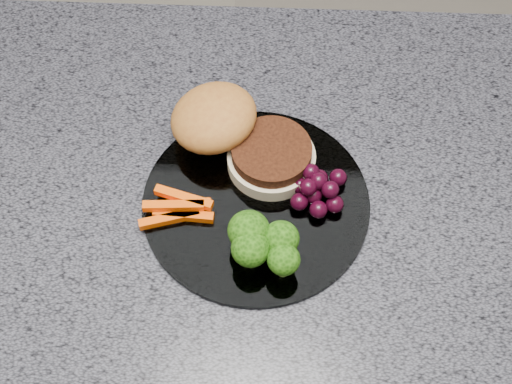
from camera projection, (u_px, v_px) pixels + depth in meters
island_cabinet at (187, 333)px, 1.23m from camera, size 1.20×0.60×0.86m
countertop at (157, 196)px, 0.85m from camera, size 1.20×0.60×0.04m
plate at (256, 203)px, 0.81m from camera, size 0.26×0.26×0.01m
burger at (234, 134)px, 0.83m from camera, size 0.20×0.17×0.06m
carrot_sticks at (178, 208)px, 0.80m from camera, size 0.08×0.05×0.02m
broccoli at (262, 242)px, 0.75m from camera, size 0.08×0.07×0.05m
grape_bunch at (316, 189)px, 0.80m from camera, size 0.07×0.06×0.04m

